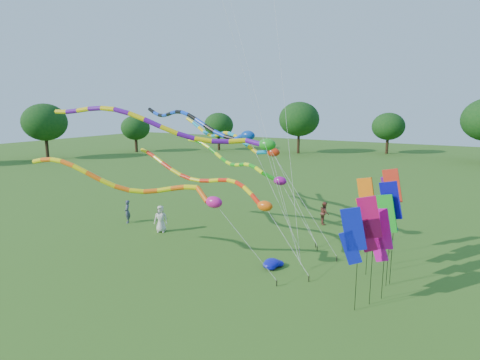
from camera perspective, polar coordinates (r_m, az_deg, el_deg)
The scene contains 20 objects.
ground at distance 19.59m, azimuth -2.96°, elevation -15.26°, with size 160.00×160.00×0.00m, color #2F5C18.
tree_ring at distance 18.52m, azimuth 4.74°, elevation 1.19°, with size 115.53×122.16×9.46m.
tube_kite_red at distance 24.05m, azimuth -3.80°, elevation -0.32°, with size 13.56×3.34×6.08m.
tube_kite_orange at distance 20.94m, azimuth -13.48°, elevation -0.75°, with size 13.07×3.29×6.34m.
tube_kite_purple at distance 23.90m, azimuth -8.83°, elevation 7.22°, with size 17.48×4.00×9.15m.
tube_kite_blue at distance 28.08m, azimuth -5.39°, elevation 7.95°, with size 14.83×4.29×8.79m.
tube_kite_cyan at distance 28.38m, azimuth -0.72°, elevation 5.76°, with size 12.93×4.96×7.97m.
tube_kite_green at distance 28.82m, azimuth 0.36°, elevation 2.22°, with size 12.64×4.69×6.33m.
banner_pole_orange at distance 20.94m, azimuth 17.44°, elevation -2.97°, with size 1.14×0.39×5.06m.
banner_pole_violet at distance 24.48m, azimuth 20.48°, elevation -2.20°, with size 1.11×0.49×4.65m.
banner_pole_blue_b at distance 20.17m, azimuth 20.51°, elevation -3.60°, with size 1.16×0.09×5.09m.
banner_pole_magenta_a at distance 17.79m, azimuth 17.77°, elevation -6.04°, with size 1.14×0.37×4.87m.
banner_pole_green at distance 20.10m, azimuth 19.96°, elevation -5.33°, with size 1.16×0.27×4.50m.
banner_pole_red at distance 22.70m, azimuth 20.73°, elevation -1.54°, with size 1.16×0.17×5.30m.
banner_pole_blue_a at distance 17.21m, azimuth 15.71°, elevation -7.71°, with size 1.14×0.38×4.51m.
banner_pole_magenta_b at distance 18.78m, azimuth 19.30°, elevation -7.42°, with size 1.16×0.27×4.18m.
blue_nylon_heap at distance 21.74m, azimuth 5.71°, elevation -11.98°, with size 1.38×1.32×0.48m.
person_a at distance 27.84m, azimuth -11.21°, elevation -5.44°, with size 0.90×0.58×1.84m, color silver.
person_b at distance 30.54m, azimuth -15.73°, elevation -4.35°, with size 0.61×0.40×1.68m, color #40455A.
person_c at distance 29.75m, azimuth 11.93°, elevation -4.61°, with size 0.80×0.62×1.65m, color brown.
Camera 1 is at (9.60, -14.76, 8.58)m, focal length 30.00 mm.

